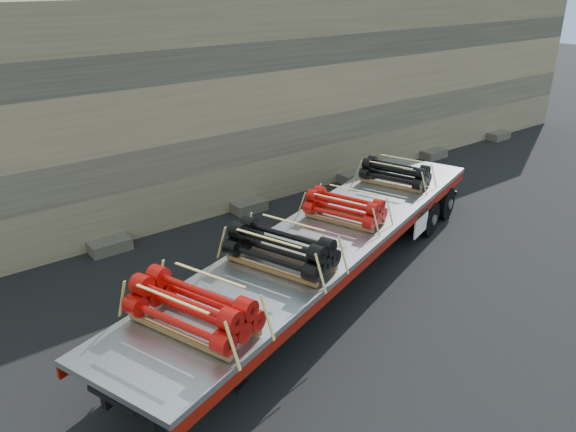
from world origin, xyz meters
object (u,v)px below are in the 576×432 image
bundle_front (193,308)px  bundle_midrear (345,208)px  bundle_midfront (281,249)px  bundle_rear (395,173)px  trailer (326,257)px

bundle_front → bundle_midrear: 6.06m
bundle_midfront → bundle_rear: bundle_midfront is taller
bundle_front → bundle_midrear: (5.73, 1.96, -0.08)m
bundle_front → bundle_midfront: 2.96m
trailer → bundle_rear: bearing=0.0°
trailer → bundle_front: (-4.82, -1.65, 1.16)m
bundle_front → bundle_midfront: size_ratio=1.01×
trailer → bundle_midrear: bundle_midrear is taller
bundle_front → trailer: bearing=0.0°
bundle_front → bundle_midrear: bearing=-0.0°
bundle_midfront → bundle_front: bearing=180.0°
bundle_midfront → bundle_rear: size_ratio=1.20×
trailer → bundle_midrear: bearing=-0.0°
trailer → bundle_rear: bundle_rear is taller
bundle_midfront → bundle_midrear: bearing=0.0°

